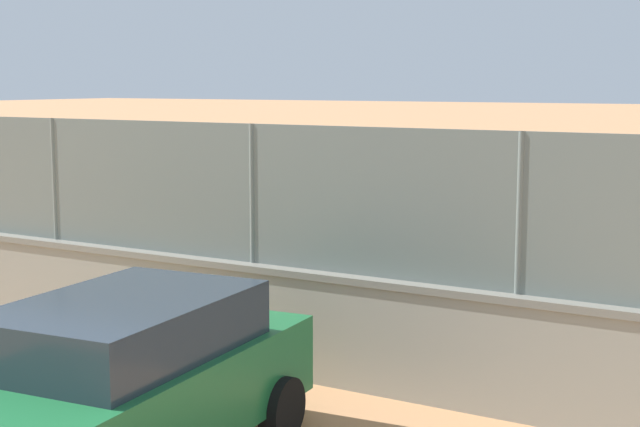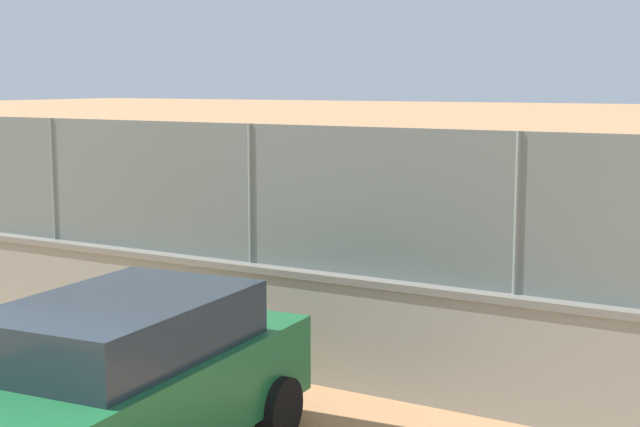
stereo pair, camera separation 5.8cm
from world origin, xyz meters
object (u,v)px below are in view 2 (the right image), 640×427
at_px(player_foreground_swinging, 322,180).
at_px(sports_ball, 290,240).
at_px(parked_car_green, 111,387).
at_px(player_at_service_line, 432,255).

distance_m(player_foreground_swinging, sports_ball, 10.50).
relative_size(player_foreground_swinging, sports_ball, 7.74).
distance_m(sports_ball, parked_car_green, 4.69).
relative_size(player_at_service_line, sports_ball, 7.32).
bearing_deg(parked_car_green, sports_ball, -77.48).
distance_m(player_foreground_swinging, parked_car_green, 15.05).
bearing_deg(player_at_service_line, parked_car_green, 87.73).
xyz_separation_m(player_foreground_swinging, sports_ball, (-4.85, 9.30, 0.31)).
xyz_separation_m(player_at_service_line, sports_ball, (1.26, 1.78, 0.37)).
bearing_deg(player_foreground_swinging, parked_car_green, 112.93).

